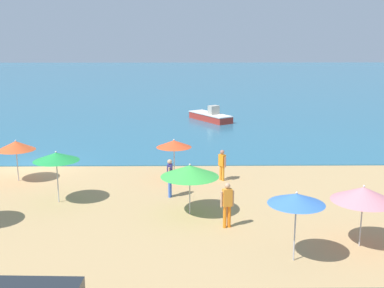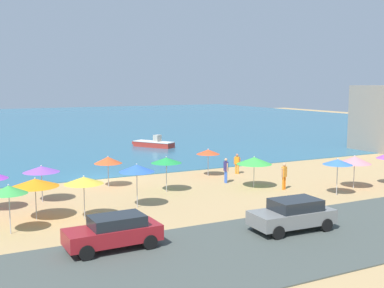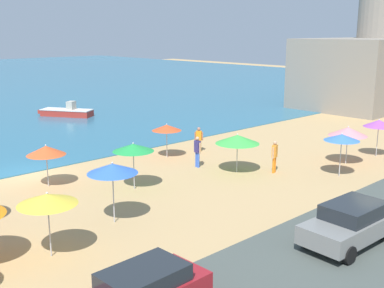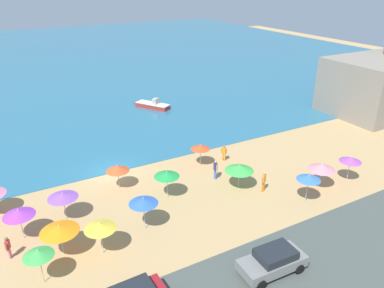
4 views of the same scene
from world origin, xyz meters
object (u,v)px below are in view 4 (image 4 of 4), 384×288
at_px(beach_umbrella_2, 351,159).
at_px(parked_car_2, 273,261).
at_px(beach_umbrella_6, 143,201).
at_px(bather_0, 8,247).
at_px(beach_umbrella_13, 63,196).
at_px(beach_umbrella_5, 167,174).
at_px(beach_umbrella_1, 38,253).
at_px(beach_umbrella_12, 239,168).
at_px(beach_umbrella_9, 59,229).
at_px(bather_3, 215,169).
at_px(beach_umbrella_14, 118,168).
at_px(bather_1, 224,152).
at_px(beach_umbrella_4, 322,167).
at_px(beach_umbrella_10, 19,213).
at_px(beach_umbrella_3, 100,226).
at_px(bather_5, 264,181).
at_px(beach_umbrella_0, 309,178).
at_px(beach_umbrella_11, 200,147).
at_px(skiff_nearshore, 153,105).

bearing_deg(beach_umbrella_2, parked_car_2, -157.32).
xyz_separation_m(beach_umbrella_6, bather_0, (-8.73, 1.38, -1.44)).
bearing_deg(beach_umbrella_13, beach_umbrella_5, -7.05).
height_order(beach_umbrella_1, beach_umbrella_6, beach_umbrella_6).
xyz_separation_m(beach_umbrella_12, bather_0, (-17.87, -0.00, -1.02)).
relative_size(beach_umbrella_9, bather_3, 1.36).
bearing_deg(beach_umbrella_14, bather_1, -0.17).
relative_size(beach_umbrella_2, bather_3, 1.33).
bearing_deg(beach_umbrella_14, beach_umbrella_4, -28.58).
bearing_deg(beach_umbrella_10, beach_umbrella_14, 21.99).
distance_m(beach_umbrella_13, beach_umbrella_14, 5.46).
height_order(beach_umbrella_3, bather_5, beach_umbrella_3).
relative_size(beach_umbrella_0, beach_umbrella_11, 1.12).
distance_m(beach_umbrella_1, parked_car_2, 13.73).
distance_m(beach_umbrella_12, bather_3, 2.58).
height_order(beach_umbrella_2, beach_umbrella_6, beach_umbrella_6).
distance_m(bather_0, bather_5, 19.38).
distance_m(beach_umbrella_12, parked_car_2, 10.03).
relative_size(beach_umbrella_11, bather_5, 1.18).
relative_size(beach_umbrella_10, beach_umbrella_13, 1.04).
height_order(beach_umbrella_6, bather_1, beach_umbrella_6).
relative_size(beach_umbrella_9, beach_umbrella_13, 1.09).
height_order(beach_umbrella_2, bather_1, beach_umbrella_2).
relative_size(beach_umbrella_2, bather_5, 1.32).
bearing_deg(bather_1, bather_0, -166.04).
bearing_deg(bather_3, beach_umbrella_3, -157.98).
relative_size(beach_umbrella_5, parked_car_2, 0.57).
bearing_deg(beach_umbrella_14, beach_umbrella_12, -28.79).
distance_m(beach_umbrella_1, beach_umbrella_2, 25.38).
xyz_separation_m(beach_umbrella_12, parked_car_2, (-4.00, -9.14, -1.03)).
distance_m(beach_umbrella_2, beach_umbrella_12, 9.76).
bearing_deg(beach_umbrella_13, beach_umbrella_10, -164.34).
bearing_deg(skiff_nearshore, beach_umbrella_3, -119.90).
bearing_deg(beach_umbrella_1, beach_umbrella_0, -3.16).
bearing_deg(beach_umbrella_5, beach_umbrella_1, -155.08).
height_order(beach_umbrella_2, parked_car_2, beach_umbrella_2).
xyz_separation_m(bather_1, skiff_nearshore, (0.26, 17.90, -0.48)).
xyz_separation_m(beach_umbrella_14, bather_5, (10.36, -6.38, -0.85)).
relative_size(beach_umbrella_13, beach_umbrella_14, 1.04).
relative_size(beach_umbrella_12, skiff_nearshore, 0.49).
relative_size(beach_umbrella_3, parked_car_2, 0.56).
relative_size(beach_umbrella_11, bather_0, 1.37).
xyz_separation_m(beach_umbrella_5, skiff_nearshore, (7.93, 21.20, -1.70)).
bearing_deg(parked_car_2, beach_umbrella_9, 144.02).
distance_m(beach_umbrella_1, beach_umbrella_10, 4.98).
height_order(beach_umbrella_6, bather_5, beach_umbrella_6).
bearing_deg(beach_umbrella_10, beach_umbrella_13, 15.66).
bearing_deg(beach_umbrella_1, bather_1, 24.24).
relative_size(beach_umbrella_4, beach_umbrella_12, 0.94).
distance_m(beach_umbrella_3, skiff_nearshore, 29.13).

